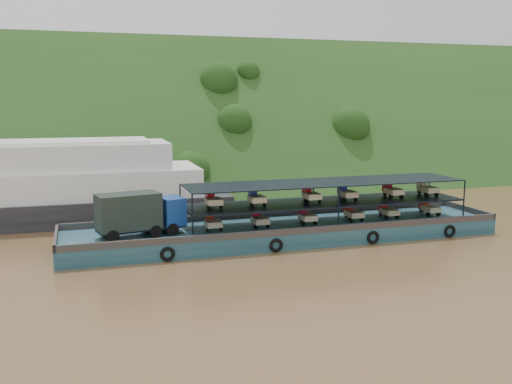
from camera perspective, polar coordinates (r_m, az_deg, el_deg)
name	(u,v)px	position (r m, az deg, el deg)	size (l,w,h in m)	color
ground	(289,234)	(47.97, 3.37, -4.21)	(160.00, 160.00, 0.00)	brown
hillside	(200,178)	(82.06, -5.60, 1.44)	(140.00, 28.00, 28.00)	#1B3814
cargo_barge	(276,227)	(45.61, 2.02, -3.49)	(35.00, 7.18, 4.54)	#15344A
passenger_ferry	(26,187)	(55.90, -22.05, 0.43)	(36.97, 9.66, 7.46)	black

